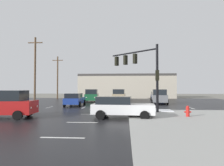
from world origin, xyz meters
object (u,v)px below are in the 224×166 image
at_px(fire_hydrant, 188,111).
at_px(suv_grey, 159,96).
at_px(suv_green, 92,95).
at_px(sedan_blue, 75,99).
at_px(traffic_signal_mast, 140,66).
at_px(suv_tan, 119,95).
at_px(utility_pole_far, 35,69).
at_px(sedan_navy, 157,96).
at_px(suv_red, 1,103).
at_px(utility_pole_distant, 58,77).
at_px(sedan_white, 121,107).

bearing_deg(fire_hydrant, suv_grey, 89.29).
distance_m(suv_green, suv_grey, 10.85).
relative_size(fire_hydrant, sedan_blue, 0.17).
distance_m(fire_hydrant, sedan_blue, 14.26).
height_order(traffic_signal_mast, suv_tan, traffic_signal_mast).
bearing_deg(suv_green, suv_grey, 65.24).
distance_m(traffic_signal_mast, utility_pole_far, 17.97).
xyz_separation_m(suv_tan, sedan_navy, (6.70, 2.86, -0.24)).
relative_size(traffic_signal_mast, suv_red, 1.20).
bearing_deg(utility_pole_distant, fire_hydrant, -54.11).
xyz_separation_m(suv_green, sedan_navy, (11.09, 3.98, -0.24)).
relative_size(suv_tan, suv_red, 0.98).
relative_size(suv_red, utility_pole_far, 0.50).
height_order(utility_pole_far, utility_pole_distant, utility_pole_far).
distance_m(sedan_blue, sedan_white, 11.28).
distance_m(suv_red, utility_pole_far, 16.02).
bearing_deg(utility_pole_far, utility_pole_distant, 93.39).
distance_m(suv_red, sedan_white, 8.79).
bearing_deg(fire_hydrant, utility_pole_distant, 125.89).
bearing_deg(sedan_blue, sedan_navy, -46.02).
bearing_deg(utility_pole_far, fire_hydrant, -37.72).
bearing_deg(suv_tan, suv_green, -74.05).
relative_size(sedan_blue, suv_red, 0.92).
height_order(suv_green, suv_red, same).
distance_m(sedan_blue, suv_tan, 10.52).
distance_m(suv_green, utility_pole_far, 9.59).
bearing_deg(suv_grey, utility_pole_distant, 62.86).
bearing_deg(sedan_white, suv_green, 110.33).
xyz_separation_m(suv_red, sedan_white, (8.76, 0.60, -0.24)).
xyz_separation_m(suv_green, utility_pole_far, (-8.00, -3.40, 4.05)).
distance_m(sedan_blue, suv_grey, 11.83).
distance_m(fire_hydrant, sedan_navy, 21.36).
xyz_separation_m(sedan_navy, utility_pole_far, (-19.09, -7.37, 4.29)).
relative_size(sedan_white, sedan_navy, 1.02).
xyz_separation_m(fire_hydrant, suv_red, (-13.65, -0.91, 0.55)).
distance_m(suv_red, utility_pole_distant, 27.54).
distance_m(sedan_white, utility_pole_far, 19.87).
height_order(suv_green, sedan_navy, suv_green).
bearing_deg(suv_grey, sedan_blue, 117.55).
bearing_deg(suv_red, suv_tan, 62.40).
relative_size(suv_green, utility_pole_distant, 0.56).
bearing_deg(suv_red, sedan_blue, 69.24).
bearing_deg(traffic_signal_mast, suv_green, -20.41).
xyz_separation_m(sedan_blue, suv_red, (-2.85, -10.21, 0.24)).
bearing_deg(sedan_navy, traffic_signal_mast, -13.39).
bearing_deg(sedan_white, suv_tan, 96.40).
relative_size(suv_tan, suv_grey, 0.98).
bearing_deg(traffic_signal_mast, suv_grey, -66.47).
bearing_deg(suv_grey, utility_pole_far, 94.89).
bearing_deg(utility_pole_distant, suv_grey, -32.84).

